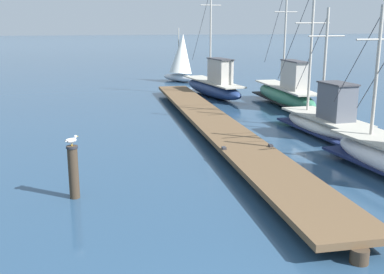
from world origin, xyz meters
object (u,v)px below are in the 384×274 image
perched_seagull (71,140)px  distant_sailboat (181,58)px  mooring_piling (73,171)px  fishing_boat_2 (286,93)px  fishing_boat_4 (214,85)px  fishing_boat_0 (326,120)px

perched_seagull → distant_sailboat: size_ratio=0.09×
perched_seagull → mooring_piling: bearing=28.2°
fishing_boat_2 → fishing_boat_4: (-2.65, 4.52, -0.02)m
fishing_boat_0 → fishing_boat_2: (1.57, 6.60, 0.12)m
perched_seagull → fishing_boat_0: bearing=23.8°
mooring_piling → perched_seagull: bearing=-151.8°
fishing_boat_2 → mooring_piling: 16.16m
fishing_boat_2 → fishing_boat_0: bearing=-103.4°
fishing_boat_2 → fishing_boat_4: size_ratio=0.96×
fishing_boat_0 → perched_seagull: (-10.18, -4.50, 0.92)m
fishing_boat_2 → perched_seagull: fishing_boat_2 is taller
fishing_boat_4 → mooring_piling: 18.08m
fishing_boat_0 → mooring_piling: size_ratio=4.97×
mooring_piling → distant_sailboat: distant_sailboat is taller
fishing_boat_0 → perched_seagull: size_ratio=19.64×
perched_seagull → fishing_boat_2: bearing=43.4°
mooring_piling → fishing_boat_2: bearing=43.4°
distant_sailboat → perched_seagull: bearing=-111.1°
mooring_piling → perched_seagull: 0.81m
fishing_boat_2 → mooring_piling: fishing_boat_2 is taller
fishing_boat_0 → mooring_piling: fishing_boat_0 is taller
fishing_boat_2 → fishing_boat_4: bearing=120.4°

